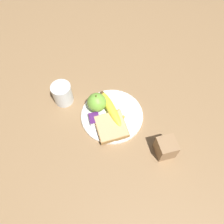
% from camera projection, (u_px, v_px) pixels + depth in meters
% --- Properties ---
extents(ground_plane, '(3.00, 3.00, 0.00)m').
position_uv_depth(ground_plane, '(112.00, 116.00, 0.87)').
color(ground_plane, olive).
extents(plate, '(0.24, 0.24, 0.01)m').
position_uv_depth(plate, '(112.00, 115.00, 0.86)').
color(plate, white).
rests_on(plate, ground_plane).
extents(juice_glass, '(0.08, 0.08, 0.09)m').
position_uv_depth(juice_glass, '(63.00, 94.00, 0.88)').
color(juice_glass, silver).
rests_on(juice_glass, ground_plane).
extents(apple, '(0.08, 0.08, 0.08)m').
position_uv_depth(apple, '(97.00, 102.00, 0.84)').
color(apple, '#72B23D').
rests_on(apple, plate).
extents(banana, '(0.18, 0.07, 0.04)m').
position_uv_depth(banana, '(110.00, 109.00, 0.85)').
color(banana, yellow).
rests_on(banana, plate).
extents(bread_slice, '(0.12, 0.11, 0.02)m').
position_uv_depth(bread_slice, '(111.00, 127.00, 0.82)').
color(bread_slice, olive).
rests_on(bread_slice, plate).
extents(fork, '(0.13, 0.13, 0.00)m').
position_uv_depth(fork, '(112.00, 112.00, 0.86)').
color(fork, silver).
rests_on(fork, plate).
extents(jam_packet, '(0.05, 0.04, 0.02)m').
position_uv_depth(jam_packet, '(94.00, 119.00, 0.84)').
color(jam_packet, white).
rests_on(jam_packet, plate).
extents(orange_segment_0, '(0.03, 0.04, 0.02)m').
position_uv_depth(orange_segment_0, '(118.00, 117.00, 0.84)').
color(orange_segment_0, '#F9A32D').
rests_on(orange_segment_0, plate).
extents(orange_segment_1, '(0.02, 0.03, 0.01)m').
position_uv_depth(orange_segment_1, '(122.00, 118.00, 0.85)').
color(orange_segment_1, '#F9A32D').
rests_on(orange_segment_1, plate).
extents(orange_segment_2, '(0.03, 0.02, 0.02)m').
position_uv_depth(orange_segment_2, '(112.00, 108.00, 0.87)').
color(orange_segment_2, '#F9A32D').
rests_on(orange_segment_2, plate).
extents(orange_segment_3, '(0.02, 0.03, 0.02)m').
position_uv_depth(orange_segment_3, '(113.00, 115.00, 0.85)').
color(orange_segment_3, '#F9A32D').
rests_on(orange_segment_3, plate).
extents(orange_segment_4, '(0.03, 0.03, 0.02)m').
position_uv_depth(orange_segment_4, '(118.00, 112.00, 0.86)').
color(orange_segment_4, '#F9A32D').
rests_on(orange_segment_4, plate).
extents(condiment_caddy, '(0.06, 0.06, 0.08)m').
position_uv_depth(condiment_caddy, '(166.00, 148.00, 0.76)').
color(condiment_caddy, '#93704C').
rests_on(condiment_caddy, ground_plane).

